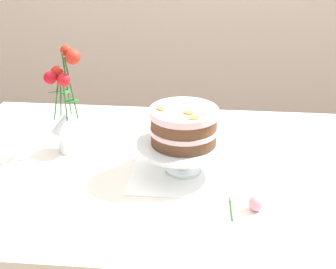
% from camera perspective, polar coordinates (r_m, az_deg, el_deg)
% --- Properties ---
extents(dining_table, '(1.40, 1.00, 0.74)m').
position_cam_1_polar(dining_table, '(1.72, -1.15, -6.56)').
color(dining_table, white).
rests_on(dining_table, ground).
extents(linen_napkin, '(0.32, 0.32, 0.00)m').
position_cam_1_polar(linen_napkin, '(1.67, 1.63, -3.94)').
color(linen_napkin, white).
rests_on(linen_napkin, dining_table).
extents(cake_stand, '(0.29, 0.29, 0.10)m').
position_cam_1_polar(cake_stand, '(1.63, 1.67, -1.44)').
color(cake_stand, silver).
rests_on(cake_stand, linen_napkin).
extents(layer_cake, '(0.21, 0.21, 0.12)m').
position_cam_1_polar(layer_cake, '(1.60, 1.70, 0.91)').
color(layer_cake, brown).
rests_on(layer_cake, cake_stand).
extents(flower_vase, '(0.12, 0.11, 0.36)m').
position_cam_1_polar(flower_vase, '(1.77, -10.86, 2.52)').
color(flower_vase, silver).
rests_on(flower_vase, dining_table).
extents(fallen_rose, '(0.10, 0.12, 0.04)m').
position_cam_1_polar(fallen_rose, '(1.49, 9.31, -7.26)').
color(fallen_rose, '#2D6028').
rests_on(fallen_rose, dining_table).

